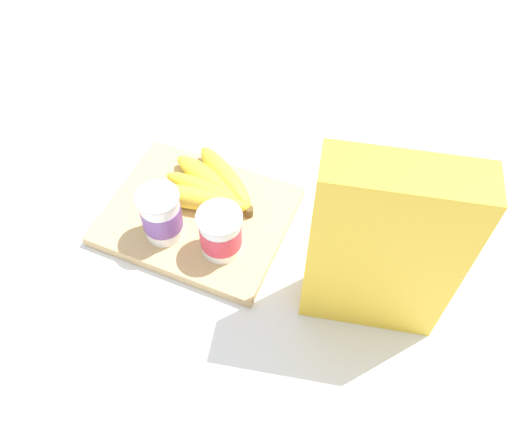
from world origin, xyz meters
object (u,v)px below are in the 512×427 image
object	(u,v)px
cutting_board	(198,216)
banana_bunch	(210,187)
cereal_box	(383,250)
yogurt_cup_back	(161,215)
yogurt_cup_front	(221,233)

from	to	relation	value
cutting_board	banana_bunch	size ratio (longest dim) A/B	1.49
cutting_board	cereal_box	world-z (taller)	cereal_box
cereal_box	yogurt_cup_back	size ratio (longest dim) A/B	3.30
yogurt_cup_back	banana_bunch	bearing A→B (deg)	-108.31
cutting_board	yogurt_cup_back	bearing A→B (deg)	62.34
cutting_board	cereal_box	size ratio (longest dim) A/B	0.97
yogurt_cup_back	banana_bunch	world-z (taller)	yogurt_cup_back
cereal_box	yogurt_cup_back	xyz separation A→B (m)	(0.32, 0.01, -0.08)
yogurt_cup_front	banana_bunch	xyz separation A→B (m)	(0.06, -0.09, -0.02)
cereal_box	yogurt_cup_front	size ratio (longest dim) A/B	3.70
cereal_box	banana_bunch	bearing A→B (deg)	150.69
yogurt_cup_back	yogurt_cup_front	bearing A→B (deg)	-175.01
cutting_board	yogurt_cup_back	xyz separation A→B (m)	(0.03, 0.05, 0.05)
yogurt_cup_front	yogurt_cup_back	xyz separation A→B (m)	(0.09, 0.01, 0.00)
cutting_board	cereal_box	xyz separation A→B (m)	(-0.30, 0.05, 0.14)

